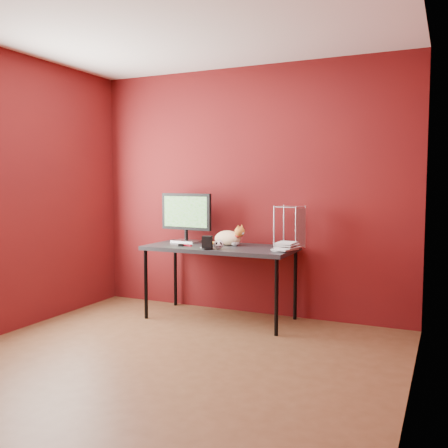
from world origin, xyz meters
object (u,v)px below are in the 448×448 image
at_px(speaker, 207,243).
at_px(book_stack, 280,202).
at_px(cat, 228,238).
at_px(skull_mug, 219,244).
at_px(desk, 220,251).
at_px(monitor, 186,215).

distance_m(speaker, book_stack, 0.80).
relative_size(cat, skull_mug, 4.51).
bearing_deg(book_stack, speaker, -158.15).
distance_m(desk, skull_mug, 0.25).
height_order(monitor, speaker, monitor).
relative_size(cat, book_stack, 0.51).
bearing_deg(monitor, speaker, -36.88).
relative_size(monitor, book_stack, 0.66).
bearing_deg(cat, desk, -92.71).
relative_size(monitor, skull_mug, 5.82).
height_order(cat, skull_mug, cat).
distance_m(monitor, speaker, 0.66).
bearing_deg(book_stack, monitor, 171.71).
xyz_separation_m(monitor, speaker, (0.46, -0.42, -0.23)).
distance_m(monitor, cat, 0.56).
relative_size(skull_mug, speaker, 0.80).
bearing_deg(book_stack, desk, 178.48).
xyz_separation_m(skull_mug, book_stack, (0.55, 0.20, 0.41)).
height_order(monitor, skull_mug, monitor).
bearing_deg(cat, monitor, -163.78).
bearing_deg(skull_mug, book_stack, -3.88).
xyz_separation_m(cat, book_stack, (0.59, -0.12, 0.38)).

